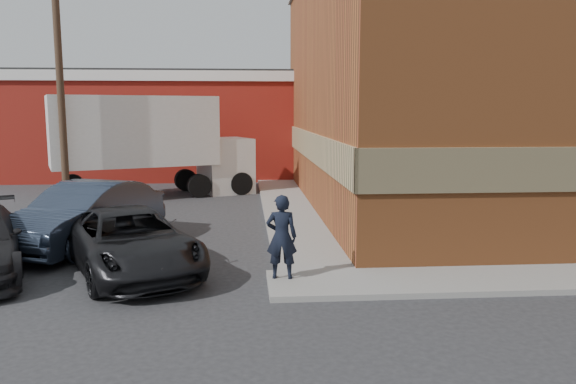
# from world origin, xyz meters

# --- Properties ---
(ground) EXTENTS (90.00, 90.00, 0.00)m
(ground) POSITION_xyz_m (0.00, 0.00, 0.00)
(ground) COLOR #28282B
(ground) RESTS_ON ground
(brick_building) EXTENTS (14.25, 18.25, 9.36)m
(brick_building) POSITION_xyz_m (8.50, 9.00, 4.68)
(brick_building) COLOR #A2562A
(brick_building) RESTS_ON ground
(sidewalk_west) EXTENTS (1.80, 18.00, 0.12)m
(sidewalk_west) POSITION_xyz_m (0.60, 9.00, 0.06)
(sidewalk_west) COLOR gray
(sidewalk_west) RESTS_ON ground
(warehouse) EXTENTS (16.30, 8.30, 5.60)m
(warehouse) POSITION_xyz_m (-6.00, 20.00, 2.81)
(warehouse) COLOR maroon
(warehouse) RESTS_ON ground
(utility_pole) EXTENTS (2.00, 0.26, 9.00)m
(utility_pole) POSITION_xyz_m (-7.50, 9.00, 4.75)
(utility_pole) COLOR #453222
(utility_pole) RESTS_ON ground
(man) EXTENTS (0.69, 0.49, 1.77)m
(man) POSITION_xyz_m (-0.20, -0.60, 1.01)
(man) COLOR black
(man) RESTS_ON sidewalk_south
(sedan) EXTENTS (3.59, 5.46, 1.70)m
(sedan) POSITION_xyz_m (-5.17, 3.04, 0.85)
(sedan) COLOR #2B3547
(sedan) RESTS_ON ground
(suv_a) EXTENTS (4.28, 5.59, 1.41)m
(suv_a) POSITION_xyz_m (-3.52, 0.50, 0.70)
(suv_a) COLOR black
(suv_a) RESTS_ON ground
(box_truck) EXTENTS (8.78, 5.30, 4.17)m
(box_truck) POSITION_xyz_m (-4.69, 11.78, 2.40)
(box_truck) COLOR white
(box_truck) RESTS_ON ground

